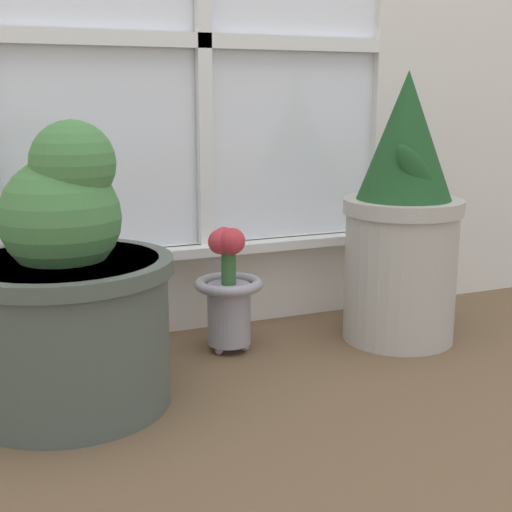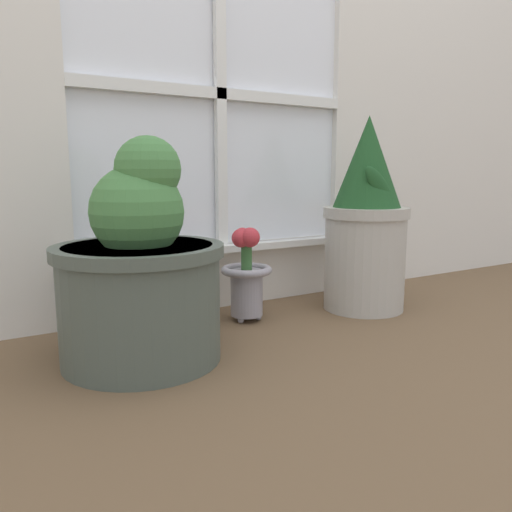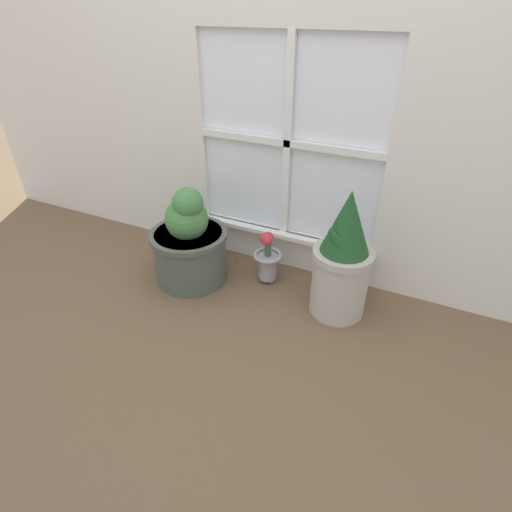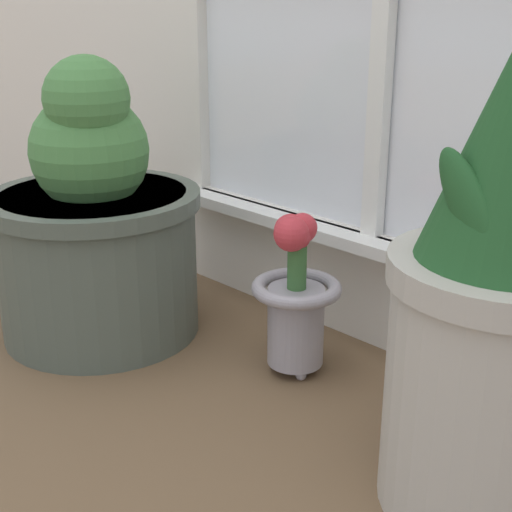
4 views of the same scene
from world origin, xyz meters
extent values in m
plane|color=brown|center=(0.00, 0.00, 0.00)|extent=(10.00, 10.00, 0.00)
cube|color=silver|center=(0.00, 0.52, 0.11)|extent=(0.99, 0.05, 0.22)
cube|color=white|center=(0.00, 0.54, 0.73)|extent=(0.99, 0.02, 1.01)
cube|color=white|center=(0.00, 0.51, 0.73)|extent=(0.04, 0.02, 1.01)
cube|color=white|center=(0.00, 0.51, 0.73)|extent=(0.99, 0.02, 0.04)
cube|color=white|center=(0.00, 0.48, 0.21)|extent=(1.05, 0.06, 0.02)
cylinder|color=#4C564C|center=(-0.41, 0.15, 0.15)|extent=(0.40, 0.40, 0.29)
cylinder|color=#4C564C|center=(-0.41, 0.15, 0.28)|extent=(0.42, 0.42, 0.03)
cylinder|color=#38281E|center=(-0.41, 0.15, 0.29)|extent=(0.36, 0.36, 0.01)
sphere|color=#477F42|center=(-0.41, 0.15, 0.37)|extent=(0.23, 0.23, 0.23)
sphere|color=#477F42|center=(-0.38, 0.14, 0.48)|extent=(0.16, 0.16, 0.16)
ellipsoid|color=#477F42|center=(-0.48, 0.14, 0.36)|extent=(0.05, 0.10, 0.15)
cylinder|color=#B7B2A8|center=(0.41, 0.23, 0.18)|extent=(0.27, 0.27, 0.35)
cylinder|color=#B7B2A8|center=(0.41, 0.23, 0.34)|extent=(0.29, 0.29, 0.04)
cylinder|color=#38281E|center=(0.41, 0.23, 0.35)|extent=(0.25, 0.25, 0.01)
cone|color=#1E4C23|center=(0.41, 0.23, 0.51)|extent=(0.23, 0.23, 0.30)
ellipsoid|color=#1E4C23|center=(0.39, 0.16, 0.43)|extent=(0.14, 0.06, 0.15)
sphere|color=#99939E|center=(-0.01, 0.35, 0.01)|extent=(0.02, 0.02, 0.02)
sphere|color=#99939E|center=(-0.05, 0.29, 0.01)|extent=(0.02, 0.02, 0.02)
sphere|color=#99939E|center=(0.02, 0.29, 0.01)|extent=(0.02, 0.02, 0.02)
cylinder|color=#99939E|center=(-0.01, 0.31, 0.09)|extent=(0.10, 0.10, 0.15)
torus|color=#99939E|center=(-0.01, 0.31, 0.16)|extent=(0.16, 0.16, 0.02)
cylinder|color=#386633|center=(-0.01, 0.31, 0.20)|extent=(0.03, 0.03, 0.08)
sphere|color=#C6333D|center=(-0.01, 0.31, 0.26)|extent=(0.05, 0.05, 0.05)
sphere|color=#C6333D|center=(-0.02, 0.33, 0.27)|extent=(0.05, 0.05, 0.05)
sphere|color=#C6333D|center=(-0.03, 0.32, 0.27)|extent=(0.06, 0.06, 0.06)
sphere|color=#C6333D|center=(-0.01, 0.29, 0.27)|extent=(0.06, 0.06, 0.06)
camera|label=1|loc=(-0.58, -1.21, 0.60)|focal=50.00mm
camera|label=2|loc=(-0.78, -1.03, 0.47)|focal=35.00mm
camera|label=3|loc=(0.71, -1.37, 1.34)|focal=28.00mm
camera|label=4|loc=(0.78, -0.55, 0.65)|focal=50.00mm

